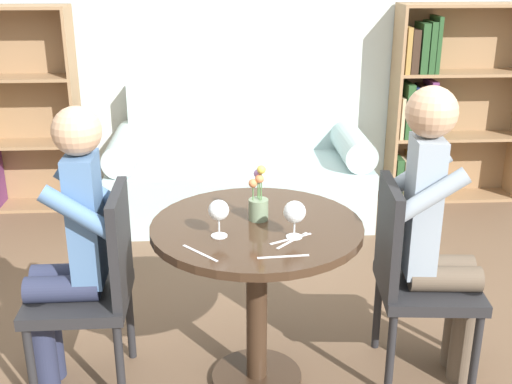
% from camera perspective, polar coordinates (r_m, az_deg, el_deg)
% --- Properties ---
extents(ground_plane, '(16.00, 16.00, 0.00)m').
position_cam_1_polar(ground_plane, '(2.99, 0.06, -16.34)').
color(ground_plane, brown).
extents(back_wall, '(5.20, 0.05, 2.70)m').
position_cam_1_polar(back_wall, '(4.81, -1.81, 15.15)').
color(back_wall, silver).
rests_on(back_wall, ground_plane).
extents(round_table, '(0.87, 0.87, 0.76)m').
position_cam_1_polar(round_table, '(2.68, 0.07, -6.16)').
color(round_table, '#382619').
rests_on(round_table, ground_plane).
extents(couch, '(1.81, 0.80, 0.92)m').
position_cam_1_polar(couch, '(4.61, -1.50, 1.68)').
color(couch, '#A8C1C1').
rests_on(couch, ground_plane).
extents(bookshelf_right, '(0.99, 0.28, 1.46)m').
position_cam_1_polar(bookshelf_right, '(5.04, 15.88, 6.89)').
color(bookshelf_right, '#93704C').
rests_on(bookshelf_right, ground_plane).
extents(chair_left, '(0.42, 0.42, 0.90)m').
position_cam_1_polar(chair_left, '(2.80, -14.12, -7.81)').
color(chair_left, '#232326').
rests_on(chair_left, ground_plane).
extents(chair_right, '(0.45, 0.45, 0.90)m').
position_cam_1_polar(chair_right, '(2.88, 13.76, -7.00)').
color(chair_right, '#232326').
rests_on(chair_right, ground_plane).
extents(person_left, '(0.42, 0.34, 1.25)m').
position_cam_1_polar(person_left, '(2.75, -16.26, -4.82)').
color(person_left, '#282D47').
rests_on(person_left, ground_plane).
extents(person_right, '(0.44, 0.36, 1.31)m').
position_cam_1_polar(person_right, '(2.80, 15.83, -3.27)').
color(person_right, brown).
rests_on(person_right, ground_plane).
extents(wine_glass_left, '(0.08, 0.08, 0.15)m').
position_cam_1_polar(wine_glass_left, '(2.46, -3.33, -1.74)').
color(wine_glass_left, white).
rests_on(wine_glass_left, round_table).
extents(wine_glass_right, '(0.09, 0.09, 0.15)m').
position_cam_1_polar(wine_glass_right, '(2.45, 3.45, -1.89)').
color(wine_glass_right, white).
rests_on(wine_glass_right, round_table).
extents(flower_vase, '(0.08, 0.08, 0.24)m').
position_cam_1_polar(flower_vase, '(2.62, 0.21, -0.84)').
color(flower_vase, gray).
rests_on(flower_vase, round_table).
extents(knife_left_setting, '(0.19, 0.02, 0.00)m').
position_cam_1_polar(knife_left_setting, '(2.34, 2.43, -5.76)').
color(knife_left_setting, silver).
rests_on(knife_left_setting, round_table).
extents(fork_left_setting, '(0.14, 0.15, 0.00)m').
position_cam_1_polar(fork_left_setting, '(2.46, 3.24, -4.33)').
color(fork_left_setting, silver).
rests_on(fork_left_setting, round_table).
extents(knife_right_setting, '(0.17, 0.10, 0.00)m').
position_cam_1_polar(knife_right_setting, '(2.48, 3.11, -4.18)').
color(knife_right_setting, silver).
rests_on(knife_right_setting, round_table).
extents(fork_right_setting, '(0.13, 0.15, 0.00)m').
position_cam_1_polar(fork_right_setting, '(2.37, -5.01, -5.43)').
color(fork_right_setting, silver).
rests_on(fork_right_setting, round_table).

